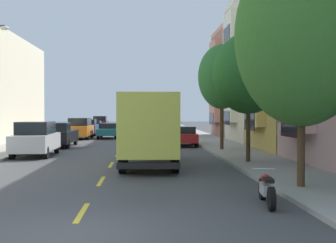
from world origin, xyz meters
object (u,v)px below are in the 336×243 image
object	(u,v)px
parked_suv_orange	(80,128)
parked_sedan_charcoal	(167,127)
street_tree_second	(248,73)
parked_pickup_champagne	(171,129)
delivery_box_truck	(150,125)
moving_teal_sedan	(108,130)
parked_motorcycle	(267,189)
parked_pickup_navy	(88,128)
parked_pickup_black	(58,135)
parked_suv_burgundy	(100,123)
parked_sedan_white	(94,126)
street_tree_third	(222,77)
street_tree_nearest	(302,35)
parked_suv_silver	(36,138)
parked_sedan_red	(183,136)

from	to	relation	value
parked_suv_orange	parked_sedan_charcoal	bearing A→B (deg)	53.94
street_tree_second	parked_suv_orange	world-z (taller)	street_tree_second
street_tree_second	parked_suv_orange	xyz separation A→B (m)	(-10.70, 20.84, -3.28)
street_tree_second	parked_pickup_champagne	xyz separation A→B (m)	(-2.16, 22.74, -3.44)
delivery_box_truck	parked_pickup_champagne	bearing A→B (deg)	83.91
moving_teal_sedan	parked_motorcycle	world-z (taller)	moving_teal_sedan
parked_pickup_navy	parked_pickup_black	xyz separation A→B (m)	(-0.20, -15.48, 0.00)
street_tree_second	parked_suv_burgundy	distance (m)	43.69
parked_suv_orange	parked_sedan_white	distance (m)	12.63
parked_sedan_white	parked_suv_burgundy	bearing A→B (deg)	90.30
street_tree_third	parked_motorcycle	bearing A→B (deg)	-95.83
street_tree_second	parked_sedan_white	distance (m)	35.35
parked_pickup_champagne	parked_suv_orange	size ratio (longest dim) A/B	1.10
parked_motorcycle	street_tree_nearest	bearing A→B (deg)	51.09
parked_suv_silver	parked_suv_burgundy	size ratio (longest dim) A/B	1.00
street_tree_nearest	parked_sedan_red	xyz separation A→B (m)	(-1.97, 18.89, -4.09)
street_tree_second	delivery_box_truck	size ratio (longest dim) A/B	0.75
street_tree_second	parked_motorcycle	world-z (taller)	street_tree_second
parked_sedan_red	parked_suv_silver	distance (m)	11.44
street_tree_third	parked_suv_silver	size ratio (longest dim) A/B	1.35
parked_suv_orange	street_tree_second	bearing A→B (deg)	-62.83
street_tree_second	moving_teal_sedan	xyz separation A→B (m)	(-8.20, 21.80, -3.51)
parked_suv_burgundy	parked_pickup_black	bearing A→B (deg)	-90.00
parked_sedan_white	parked_motorcycle	distance (m)	43.54
street_tree_second	delivery_box_truck	world-z (taller)	street_tree_second
street_tree_nearest	street_tree_second	bearing A→B (deg)	90.00
parked_sedan_charcoal	street_tree_third	bearing A→B (deg)	-85.29
street_tree_third	parked_sedan_white	bearing A→B (deg)	112.28
street_tree_nearest	parked_suv_silver	world-z (taller)	street_tree_nearest
street_tree_nearest	parked_pickup_champagne	world-z (taller)	street_tree_nearest
parked_pickup_champagne	parked_sedan_white	size ratio (longest dim) A/B	1.18
parked_sedan_red	parked_pickup_black	xyz separation A→B (m)	(-8.90, -0.60, 0.08)
parked_pickup_champagne	parked_suv_silver	world-z (taller)	parked_suv_silver
parked_sedan_white	parked_suv_orange	bearing A→B (deg)	-89.44
parked_suv_burgundy	moving_teal_sedan	world-z (taller)	parked_suv_burgundy
parked_suv_orange	parked_pickup_black	size ratio (longest dim) A/B	0.91
parked_sedan_red	moving_teal_sedan	xyz separation A→B (m)	(-6.23, 9.96, 0.00)
parked_pickup_champagne	parked_sedan_red	bearing A→B (deg)	-89.00
parked_pickup_navy	parked_sedan_white	xyz separation A→B (m)	(-0.16, 6.74, -0.08)
delivery_box_truck	parked_suv_burgundy	size ratio (longest dim) A/B	1.66
parked_pickup_navy	moving_teal_sedan	world-z (taller)	parked_pickup_navy
parked_sedan_red	parked_pickup_champagne	bearing A→B (deg)	91.00
parked_sedan_charcoal	parked_suv_burgundy	xyz separation A→B (m)	(-8.76, 9.54, 0.24)
parked_motorcycle	parked_pickup_champagne	bearing A→B (deg)	90.92
parked_pickup_champagne	parked_sedan_red	distance (m)	10.90
parked_pickup_black	street_tree_third	bearing A→B (deg)	-21.15
delivery_box_truck	parked_suv_silver	world-z (taller)	delivery_box_truck
moving_teal_sedan	parked_pickup_champagne	bearing A→B (deg)	8.86
parked_pickup_navy	parked_pickup_champagne	xyz separation A→B (m)	(8.50, -3.98, 0.00)
parked_suv_orange	parked_motorcycle	bearing A→B (deg)	-73.18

